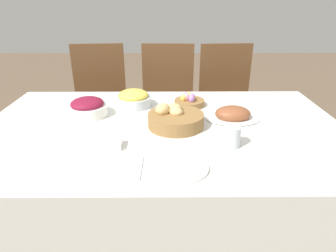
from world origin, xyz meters
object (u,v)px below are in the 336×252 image
object	(u,v)px
chair_far_center	(167,104)
pineapple_bowl	(133,99)
chair_far_right	(226,104)
bread_basket	(175,118)
dinner_plate	(178,167)
knife	(215,167)
drinking_cup	(232,137)
chair_far_left	(100,104)
ham_platter	(233,115)
egg_basket	(189,101)
butter_dish	(108,144)
spoon	(223,167)
beet_salad_bowl	(88,107)
fork	(141,168)

from	to	relation	value
chair_far_center	pineapple_bowl	bearing A→B (deg)	-105.64
chair_far_right	bread_basket	size ratio (longest dim) A/B	3.54
dinner_plate	knife	xyz separation A→B (m)	(0.15, 0.00, -0.00)
pineapple_bowl	drinking_cup	size ratio (longest dim) A/B	2.21
chair_far_left	ham_platter	size ratio (longest dim) A/B	3.43
egg_basket	butter_dish	bearing A→B (deg)	-126.86
dinner_plate	spoon	xyz separation A→B (m)	(0.18, 0.00, -0.00)
chair_far_center	beet_salad_bowl	distance (m)	0.92
beet_salad_bowl	dinner_plate	size ratio (longest dim) A/B	0.88
beet_salad_bowl	spoon	xyz separation A→B (m)	(0.65, -0.54, -0.04)
beet_salad_bowl	chair_far_right	bearing A→B (deg)	39.57
beet_salad_bowl	ham_platter	bearing A→B (deg)	-4.24
pineapple_bowl	butter_dish	world-z (taller)	pineapple_bowl
pineapple_bowl	butter_dish	xyz separation A→B (m)	(-0.06, -0.52, -0.03)
chair_far_right	fork	xyz separation A→B (m)	(-0.59, -1.31, 0.21)
spoon	dinner_plate	bearing A→B (deg)	179.00
egg_basket	butter_dish	xyz separation A→B (m)	(-0.40, -0.53, -0.01)
fork	dinner_plate	bearing A→B (deg)	1.00
egg_basket	dinner_plate	size ratio (longest dim) A/B	0.74
chair_far_left	dinner_plate	bearing A→B (deg)	-71.05
chair_far_left	dinner_plate	size ratio (longest dim) A/B	4.15
chair_far_right	drinking_cup	world-z (taller)	chair_far_right
beet_salad_bowl	spoon	world-z (taller)	beet_salad_bowl
chair_far_right	pineapple_bowl	world-z (taller)	chair_far_right
chair_far_right	chair_far_center	world-z (taller)	same
knife	drinking_cup	bearing A→B (deg)	62.28
ham_platter	beet_salad_bowl	bearing A→B (deg)	175.76
beet_salad_bowl	spoon	bearing A→B (deg)	-39.89
egg_basket	fork	size ratio (longest dim) A/B	1.03
chair_far_left	pineapple_bowl	world-z (taller)	chair_far_left
chair_far_center	pineapple_bowl	size ratio (longest dim) A/B	4.80
ham_platter	butter_dish	bearing A→B (deg)	-153.11
ham_platter	egg_basket	bearing A→B (deg)	135.07
chair_far_left	butter_dish	size ratio (longest dim) A/B	7.84
ham_platter	butter_dish	distance (m)	0.69
dinner_plate	spoon	world-z (taller)	dinner_plate
egg_basket	dinner_plate	world-z (taller)	egg_basket
butter_dish	knife	bearing A→B (deg)	-21.21
chair_far_right	beet_salad_bowl	size ratio (longest dim) A/B	4.75
ham_platter	chair_far_center	bearing A→B (deg)	112.87
chair_far_center	butter_dish	world-z (taller)	chair_far_center
chair_far_center	ham_platter	size ratio (longest dim) A/B	3.43
chair_far_right	bread_basket	bearing A→B (deg)	-119.84
dinner_plate	bread_basket	bearing A→B (deg)	90.09
beet_salad_bowl	drinking_cup	world-z (taller)	beet_salad_bowl
fork	beet_salad_bowl	bearing A→B (deg)	122.27
bread_basket	butter_dish	xyz separation A→B (m)	(-0.30, -0.22, -0.03)
bread_basket	pineapple_bowl	distance (m)	0.38
bread_basket	butter_dish	size ratio (longest dim) A/B	2.22
bread_basket	knife	bearing A→B (deg)	-69.93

